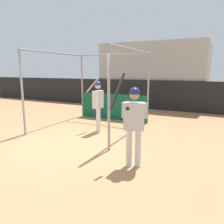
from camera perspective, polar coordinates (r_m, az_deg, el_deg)
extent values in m
plane|color=#A8754C|center=(6.28, -10.98, -8.84)|extent=(60.00, 60.00, 0.00)
cube|color=black|center=(12.14, 8.86, 4.56)|extent=(24.00, 0.12, 1.57)
cube|color=#9E9E99|center=(14.05, 11.58, 9.51)|extent=(5.95, 4.00, 3.62)
cube|color=maroon|center=(13.32, 0.43, 8.83)|extent=(0.45, 0.40, 0.10)
cube|color=maroon|center=(13.48, 0.77, 9.84)|extent=(0.45, 0.06, 0.40)
cube|color=maroon|center=(13.09, 2.62, 8.79)|extent=(0.45, 0.40, 0.10)
cube|color=maroon|center=(13.25, 2.95, 9.80)|extent=(0.45, 0.06, 0.40)
cube|color=maroon|center=(12.88, 4.89, 8.72)|extent=(0.45, 0.40, 0.10)
cube|color=maroon|center=(13.04, 5.20, 9.76)|extent=(0.45, 0.06, 0.40)
cube|color=maroon|center=(12.68, 7.22, 8.64)|extent=(0.45, 0.40, 0.10)
cube|color=maroon|center=(12.85, 7.52, 9.69)|extent=(0.45, 0.06, 0.40)
cube|color=maroon|center=(12.51, 9.62, 8.55)|extent=(0.45, 0.40, 0.10)
cube|color=maroon|center=(12.68, 9.90, 9.61)|extent=(0.45, 0.06, 0.40)
cube|color=maroon|center=(12.36, 12.09, 8.43)|extent=(0.45, 0.40, 0.10)
cube|color=maroon|center=(12.53, 12.34, 9.51)|extent=(0.45, 0.06, 0.40)
cube|color=maroon|center=(12.24, 14.60, 8.30)|extent=(0.45, 0.40, 0.10)
cube|color=maroon|center=(12.41, 14.83, 9.39)|extent=(0.45, 0.06, 0.40)
cube|color=maroon|center=(12.14, 17.17, 8.15)|extent=(0.45, 0.40, 0.10)
cube|color=maroon|center=(12.31, 17.37, 9.24)|extent=(0.45, 0.06, 0.40)
cube|color=maroon|center=(12.06, 19.77, 7.98)|extent=(0.45, 0.40, 0.10)
cube|color=maroon|center=(12.23, 19.94, 9.08)|extent=(0.45, 0.06, 0.40)
cube|color=maroon|center=(14.04, 1.89, 10.57)|extent=(0.45, 0.40, 0.10)
cube|color=maroon|center=(14.20, 2.21, 11.50)|extent=(0.45, 0.06, 0.40)
cube|color=maroon|center=(13.82, 4.00, 10.54)|extent=(0.45, 0.40, 0.10)
cube|color=maroon|center=(13.98, 4.30, 11.49)|extent=(0.45, 0.06, 0.40)
cube|color=maroon|center=(13.61, 6.18, 10.50)|extent=(0.45, 0.40, 0.10)
cube|color=maroon|center=(13.78, 6.46, 11.46)|extent=(0.45, 0.06, 0.40)
cube|color=maroon|center=(13.43, 8.41, 10.44)|extent=(0.45, 0.40, 0.10)
cube|color=maroon|center=(13.60, 8.68, 11.41)|extent=(0.45, 0.06, 0.40)
cube|color=maroon|center=(13.27, 10.71, 10.37)|extent=(0.45, 0.40, 0.10)
cube|color=maroon|center=(13.45, 10.96, 11.35)|extent=(0.45, 0.06, 0.40)
cube|color=maroon|center=(13.13, 13.05, 10.27)|extent=(0.45, 0.40, 0.10)
cube|color=maroon|center=(13.31, 13.28, 11.26)|extent=(0.45, 0.06, 0.40)
cube|color=maroon|center=(13.01, 15.44, 10.16)|extent=(0.45, 0.40, 0.10)
cube|color=maroon|center=(13.19, 15.65, 11.16)|extent=(0.45, 0.06, 0.40)
cube|color=maroon|center=(12.92, 17.87, 10.03)|extent=(0.45, 0.40, 0.10)
cube|color=maroon|center=(13.10, 18.05, 11.03)|extent=(0.45, 0.06, 0.40)
cube|color=maroon|center=(12.84, 20.32, 9.88)|extent=(0.45, 0.40, 0.10)
cube|color=maroon|center=(13.02, 20.48, 10.88)|extent=(0.45, 0.06, 0.40)
cube|color=maroon|center=(14.77, 3.22, 12.13)|extent=(0.45, 0.40, 0.10)
cube|color=maroon|center=(14.94, 3.51, 12.99)|extent=(0.45, 0.06, 0.40)
cube|color=maroon|center=(14.56, 5.26, 12.12)|extent=(0.45, 0.40, 0.10)
cube|color=maroon|center=(14.74, 5.53, 12.99)|extent=(0.45, 0.06, 0.40)
cube|color=maroon|center=(14.37, 7.35, 12.09)|extent=(0.45, 0.40, 0.10)
cube|color=maroon|center=(14.55, 7.61, 12.98)|extent=(0.45, 0.06, 0.40)
cube|color=maroon|center=(14.20, 9.49, 12.05)|extent=(0.45, 0.40, 0.10)
cube|color=maroon|center=(14.38, 9.73, 12.94)|extent=(0.45, 0.06, 0.40)
cube|color=maroon|center=(14.05, 11.68, 11.99)|extent=(0.45, 0.40, 0.10)
cube|color=maroon|center=(14.23, 11.91, 12.89)|extent=(0.45, 0.06, 0.40)
cube|color=maroon|center=(13.91, 13.91, 11.91)|extent=(0.45, 0.40, 0.10)
cube|color=maroon|center=(14.10, 14.12, 12.82)|extent=(0.45, 0.06, 0.40)
cube|color=maroon|center=(13.80, 16.19, 11.81)|extent=(0.45, 0.40, 0.10)
cube|color=maroon|center=(13.99, 16.38, 12.72)|extent=(0.45, 0.06, 0.40)
cube|color=maroon|center=(13.71, 18.49, 11.69)|extent=(0.45, 0.40, 0.10)
cube|color=maroon|center=(13.90, 18.66, 12.61)|extent=(0.45, 0.06, 0.40)
cube|color=maroon|center=(13.64, 20.82, 11.55)|extent=(0.45, 0.40, 0.10)
cube|color=maroon|center=(13.83, 20.97, 12.48)|extent=(0.45, 0.06, 0.40)
cube|color=maroon|center=(15.52, 4.44, 13.53)|extent=(0.45, 0.40, 0.10)
cube|color=maroon|center=(15.70, 4.71, 14.34)|extent=(0.45, 0.06, 0.40)
cube|color=maroon|center=(15.32, 6.40, 13.53)|extent=(0.45, 0.40, 0.10)
cube|color=maroon|center=(15.50, 6.65, 14.35)|extent=(0.45, 0.06, 0.40)
cube|color=maroon|center=(15.14, 8.41, 13.52)|extent=(0.45, 0.40, 0.10)
cube|color=maroon|center=(15.32, 8.65, 14.34)|extent=(0.45, 0.06, 0.40)
cube|color=maroon|center=(14.98, 10.46, 13.48)|extent=(0.45, 0.40, 0.10)
cube|color=maroon|center=(15.16, 10.69, 14.31)|extent=(0.45, 0.06, 0.40)
cube|color=maroon|center=(14.83, 12.56, 13.43)|extent=(0.45, 0.40, 0.10)
cube|color=maroon|center=(15.02, 12.77, 14.27)|extent=(0.45, 0.06, 0.40)
cube|color=maroon|center=(14.71, 14.69, 13.36)|extent=(0.45, 0.40, 0.10)
cube|color=maroon|center=(14.90, 14.89, 14.20)|extent=(0.45, 0.06, 0.40)
cube|color=maroon|center=(14.60, 16.86, 13.27)|extent=(0.45, 0.40, 0.10)
cube|color=maroon|center=(14.79, 17.04, 14.12)|extent=(0.45, 0.06, 0.40)
cube|color=maroon|center=(14.52, 19.06, 13.16)|extent=(0.45, 0.40, 0.10)
cube|color=maroon|center=(14.71, 19.21, 14.02)|extent=(0.45, 0.06, 0.40)
cube|color=maroon|center=(14.45, 21.27, 13.04)|extent=(0.45, 0.40, 0.10)
cube|color=maroon|center=(14.64, 21.40, 13.89)|extent=(0.45, 0.06, 0.40)
cube|color=maroon|center=(16.29, 5.55, 14.80)|extent=(0.45, 0.40, 0.10)
cube|color=maroon|center=(16.47, 5.80, 15.55)|extent=(0.45, 0.06, 0.40)
cube|color=maroon|center=(16.10, 7.45, 14.81)|extent=(0.45, 0.40, 0.10)
cube|color=maroon|center=(16.28, 7.68, 15.57)|extent=(0.45, 0.06, 0.40)
cube|color=maroon|center=(15.92, 9.38, 14.80)|extent=(0.45, 0.40, 0.10)
cube|color=maroon|center=(16.11, 9.60, 15.56)|extent=(0.45, 0.06, 0.40)
cube|color=maroon|center=(15.77, 11.35, 14.77)|extent=(0.45, 0.40, 0.10)
cube|color=maroon|center=(15.96, 11.56, 15.54)|extent=(0.45, 0.06, 0.40)
cube|color=maroon|center=(15.63, 13.36, 14.73)|extent=(0.45, 0.40, 0.10)
cube|color=maroon|center=(15.83, 13.55, 15.51)|extent=(0.45, 0.06, 0.40)
cube|color=maroon|center=(15.51, 15.40, 14.67)|extent=(0.45, 0.40, 0.10)
cube|color=maroon|center=(15.71, 15.58, 15.45)|extent=(0.45, 0.06, 0.40)
cube|color=maroon|center=(15.41, 17.47, 14.58)|extent=(0.45, 0.40, 0.10)
cube|color=maroon|center=(15.61, 17.63, 15.37)|extent=(0.45, 0.06, 0.40)
cube|color=maroon|center=(15.33, 19.56, 14.48)|extent=(0.45, 0.40, 0.10)
cube|color=maroon|center=(15.53, 19.71, 15.28)|extent=(0.45, 0.06, 0.40)
cube|color=maroon|center=(15.27, 21.67, 14.36)|extent=(0.45, 0.40, 0.10)
cube|color=maroon|center=(15.47, 21.80, 15.16)|extent=(0.45, 0.06, 0.40)
cylinder|color=gray|center=(7.49, -22.38, 4.45)|extent=(0.07, 0.07, 2.72)
cylinder|color=gray|center=(5.57, -0.84, 3.30)|extent=(0.07, 0.07, 2.72)
cylinder|color=gray|center=(10.02, -7.78, 6.60)|extent=(0.07, 0.07, 2.72)
cylinder|color=gray|center=(8.68, 9.44, 5.89)|extent=(0.07, 0.07, 2.72)
cylinder|color=gray|center=(8.68, -14.46, 14.71)|extent=(0.06, 3.36, 0.06)
cylinder|color=gray|center=(7.08, 5.62, 15.92)|extent=(0.06, 3.36, 0.06)
cylinder|color=gray|center=(9.24, 0.21, 14.79)|extent=(3.09, 0.06, 0.06)
cube|color=#0F5133|center=(9.33, 0.15, 1.35)|extent=(3.02, 0.03, 1.10)
cylinder|color=silver|center=(7.38, -3.54, -2.29)|extent=(0.13, 0.13, 0.83)
cylinder|color=silver|center=(7.60, -3.67, -1.91)|extent=(0.13, 0.13, 0.83)
cube|color=#B7B7B7|center=(7.36, -3.67, 3.30)|extent=(0.23, 0.42, 0.59)
sphere|color=tan|center=(7.32, -3.72, 6.87)|extent=(0.21, 0.21, 0.21)
sphere|color=navy|center=(7.31, -3.72, 7.24)|extent=(0.22, 0.22, 0.22)
cylinder|color=#B7B7B7|center=(7.18, -4.80, 4.16)|extent=(0.07, 0.07, 0.32)
cylinder|color=#B7B7B7|center=(7.55, -3.16, 4.52)|extent=(0.07, 0.07, 0.32)
cylinder|color=brown|center=(7.68, -4.81, 7.31)|extent=(0.17, 0.75, 0.55)
sphere|color=brown|center=(7.47, -2.67, 5.32)|extent=(0.08, 0.08, 0.08)
cylinder|color=silver|center=(4.86, 6.81, -9.42)|extent=(0.16, 0.16, 0.84)
cylinder|color=silver|center=(4.87, 4.46, -9.32)|extent=(0.16, 0.16, 0.84)
cube|color=#B7B7B7|center=(4.66, 5.79, -1.09)|extent=(0.48, 0.34, 0.59)
sphere|color=#A37556|center=(4.59, 5.91, 4.56)|extent=(0.21, 0.21, 0.21)
sphere|color=navy|center=(4.58, 5.92, 5.14)|extent=(0.22, 0.22, 0.22)
cylinder|color=#B7B7B7|center=(4.59, 8.65, 0.34)|extent=(0.09, 0.09, 0.33)
cylinder|color=#B7B7B7|center=(4.62, 2.95, 0.53)|extent=(0.09, 0.09, 0.33)
cylinder|color=black|center=(4.62, 1.48, 5.56)|extent=(0.14, 0.55, 0.75)
sphere|color=black|center=(4.54, 4.10, 0.89)|extent=(0.08, 0.08, 0.08)
sphere|color=white|center=(8.46, -2.27, -3.21)|extent=(0.07, 0.07, 0.07)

